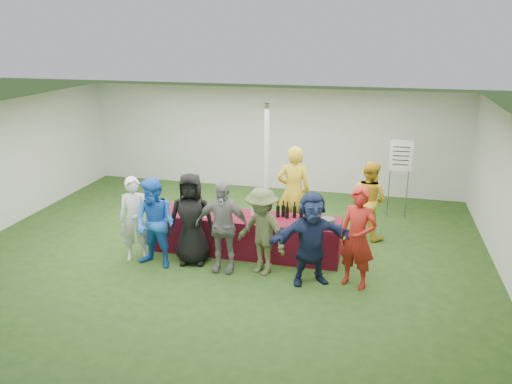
% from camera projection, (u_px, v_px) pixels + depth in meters
% --- Properties ---
extents(ground, '(60.00, 60.00, 0.00)m').
position_uv_depth(ground, '(229.00, 247.00, 9.94)').
color(ground, '#284719').
rests_on(ground, ground).
extents(tent, '(10.00, 10.00, 10.00)m').
position_uv_depth(tent, '(266.00, 168.00, 10.52)').
color(tent, white).
rests_on(tent, ground).
extents(serving_table, '(3.60, 0.80, 0.75)m').
position_uv_depth(serving_table, '(246.00, 234.00, 9.58)').
color(serving_table, maroon).
rests_on(serving_table, ground).
extents(wine_bottles, '(0.85, 0.13, 0.32)m').
position_uv_depth(wine_bottles, '(282.00, 211.00, 9.40)').
color(wine_bottles, black).
rests_on(wine_bottles, serving_table).
extents(wine_glasses, '(1.16, 0.13, 0.16)m').
position_uv_depth(wine_glasses, '(195.00, 212.00, 9.39)').
color(wine_glasses, silver).
rests_on(wine_glasses, serving_table).
extents(water_bottle, '(0.07, 0.07, 0.23)m').
position_uv_depth(water_bottle, '(253.00, 210.00, 9.48)').
color(water_bottle, silver).
rests_on(water_bottle, serving_table).
extents(bar_towel, '(0.25, 0.18, 0.03)m').
position_uv_depth(bar_towel, '(328.00, 222.00, 9.16)').
color(bar_towel, white).
rests_on(bar_towel, serving_table).
extents(dump_bucket, '(0.26, 0.26, 0.18)m').
position_uv_depth(dump_bucket, '(327.00, 223.00, 8.88)').
color(dump_bucket, slate).
rests_on(dump_bucket, serving_table).
extents(wine_list_sign, '(0.50, 0.03, 1.80)m').
position_uv_depth(wine_list_sign, '(400.00, 162.00, 11.13)').
color(wine_list_sign, slate).
rests_on(wine_list_sign, ground).
extents(staff_pourer, '(0.77, 0.59, 1.92)m').
position_uv_depth(staff_pourer, '(293.00, 192.00, 10.22)').
color(staff_pourer, gold).
rests_on(staff_pourer, ground).
extents(staff_back, '(0.99, 0.93, 1.62)m').
position_uv_depth(staff_back, '(369.00, 200.00, 10.19)').
color(staff_back, gold).
rests_on(staff_back, ground).
extents(customer_0, '(0.69, 0.58, 1.60)m').
position_uv_depth(customer_0, '(135.00, 219.00, 9.18)').
color(customer_0, silver).
rests_on(customer_0, ground).
extents(customer_1, '(0.92, 0.78, 1.66)m').
position_uv_depth(customer_1, '(155.00, 224.00, 8.89)').
color(customer_1, blue).
rests_on(customer_1, ground).
extents(customer_2, '(0.92, 0.69, 1.71)m').
position_uv_depth(customer_2, '(191.00, 219.00, 9.04)').
color(customer_2, black).
rests_on(customer_2, ground).
extents(customer_3, '(1.00, 0.45, 1.67)m').
position_uv_depth(customer_3, '(222.00, 226.00, 8.75)').
color(customer_3, slate).
rests_on(customer_3, ground).
extents(customer_4, '(1.18, 0.98, 1.58)m').
position_uv_depth(customer_4, '(262.00, 232.00, 8.64)').
color(customer_4, '#4A522F').
rests_on(customer_4, ground).
extents(customer_5, '(1.57, 1.05, 1.62)m').
position_uv_depth(customer_5, '(311.00, 238.00, 8.31)').
color(customer_5, '#182244').
rests_on(customer_5, ground).
extents(customer_6, '(0.74, 0.61, 1.74)m').
position_uv_depth(customer_6, '(357.00, 238.00, 8.18)').
color(customer_6, maroon).
rests_on(customer_6, ground).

